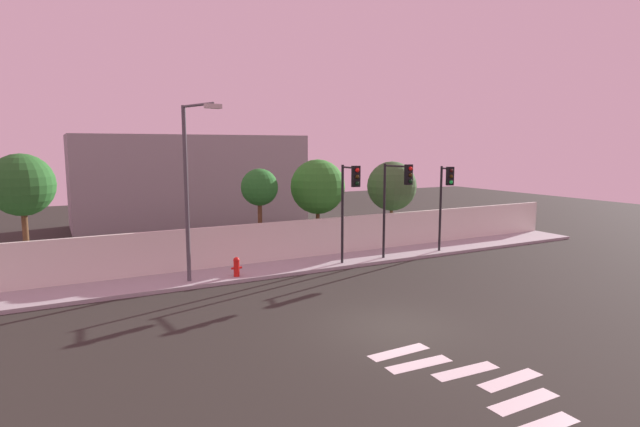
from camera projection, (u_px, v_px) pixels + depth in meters
name	position (u px, v px, depth m)	size (l,w,h in m)	color
ground_plane	(394.00, 328.00, 15.29)	(80.00, 80.00, 0.00)	#282721
sidewalk	(283.00, 268.00, 22.43)	(36.00, 2.40, 0.15)	#A3A3A3
perimeter_wall	(271.00, 242.00, 23.43)	(36.00, 0.18, 1.80)	silver
crosswalk_marking	(472.00, 380.00, 11.86)	(3.15, 4.73, 0.01)	silver
traffic_light_left	(446.00, 190.00, 24.95)	(0.43, 1.08, 4.31)	black
traffic_light_center	(397.00, 190.00, 23.04)	(0.40, 1.83, 4.50)	black
traffic_light_right	(350.00, 193.00, 22.05)	(0.35, 1.51, 4.47)	black
street_lamp_curbside	(190.00, 178.00, 19.26)	(0.95, 2.30, 6.83)	#4C4C51
fire_hydrant	(237.00, 266.00, 20.68)	(0.44, 0.26, 0.80)	red
roadside_tree_leftmost	(22.00, 185.00, 19.68)	(2.44, 2.44, 5.18)	brown
roadside_tree_midleft	(260.00, 188.00, 24.39)	(1.80, 1.80, 4.38)	brown
roadside_tree_midright	(318.00, 187.00, 25.90)	(2.80, 2.80, 4.78)	brown
roadside_tree_rightmost	(392.00, 186.00, 28.12)	(2.75, 2.75, 4.61)	brown
low_building_distant	(190.00, 180.00, 35.29)	(15.37, 6.00, 6.18)	gray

